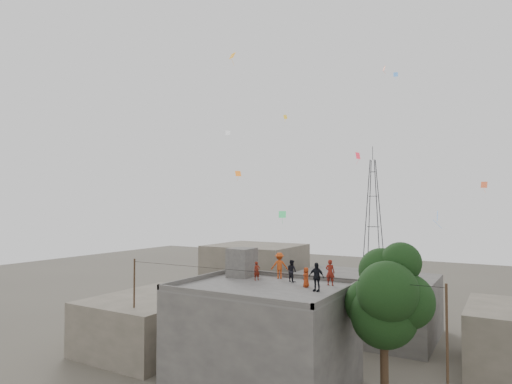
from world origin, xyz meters
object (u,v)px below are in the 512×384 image
person_red_adult (330,272)px  stair_head_box (242,262)px  person_dark_adult (316,277)px  transmission_tower (373,220)px  tree (387,298)px

person_red_adult → stair_head_box: bearing=-4.4°
person_red_adult → person_dark_adult: person_dark_adult is taller
stair_head_box → transmission_tower: bearing=91.2°
stair_head_box → transmission_tower: 37.46m
person_dark_adult → person_red_adult: bearing=94.8°
tree → transmission_tower: transmission_tower is taller
stair_head_box → tree: bearing=-10.7°
tree → person_red_adult: bearing=153.8°
person_red_adult → tree: bearing=149.8°
tree → person_red_adult: 4.51m
stair_head_box → person_dark_adult: 6.96m
stair_head_box → person_red_adult: bearing=-0.4°
transmission_tower → person_dark_adult: bearing=-79.5°
tree → transmission_tower: size_ratio=0.45×
person_dark_adult → transmission_tower: bearing=105.6°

